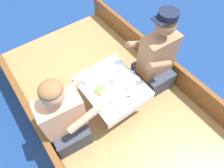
# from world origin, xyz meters

# --- Properties ---
(ground_plane) EXTENTS (60.00, 60.00, 0.00)m
(ground_plane) POSITION_xyz_m (0.00, 0.00, 0.00)
(ground_plane) COLOR navy
(boat_deck) EXTENTS (1.77, 3.41, 0.25)m
(boat_deck) POSITION_xyz_m (0.00, 0.00, 0.12)
(boat_deck) COLOR #A87F4C
(boat_deck) RESTS_ON ground_plane
(gunwale_port) EXTENTS (0.06, 3.41, 0.30)m
(gunwale_port) POSITION_xyz_m (-0.85, 0.00, 0.40)
(gunwale_port) COLOR brown
(gunwale_port) RESTS_ON boat_deck
(gunwale_starboard) EXTENTS (0.06, 3.41, 0.30)m
(gunwale_starboard) POSITION_xyz_m (0.85, 0.00, 0.40)
(gunwale_starboard) COLOR brown
(gunwale_starboard) RESTS_ON boat_deck
(cockpit_table) EXTENTS (0.61, 0.70, 0.38)m
(cockpit_table) POSITION_xyz_m (0.00, 0.08, 0.59)
(cockpit_table) COLOR #B2B2B7
(cockpit_table) RESTS_ON boat_deck
(person_port) EXTENTS (0.55, 0.48, 0.94)m
(person_port) POSITION_xyz_m (-0.60, 0.04, 0.63)
(person_port) COLOR #333847
(person_port) RESTS_ON boat_deck
(person_starboard) EXTENTS (0.54, 0.46, 1.06)m
(person_starboard) POSITION_xyz_m (0.60, 0.04, 0.68)
(person_starboard) COLOR #333847
(person_starboard) RESTS_ON boat_deck
(plate_sandwich) EXTENTS (0.18, 0.18, 0.01)m
(plate_sandwich) POSITION_xyz_m (-0.15, 0.09, 0.64)
(plate_sandwich) COLOR white
(plate_sandwich) RESTS_ON cockpit_table
(plate_bread) EXTENTS (0.19, 0.19, 0.01)m
(plate_bread) POSITION_xyz_m (0.10, 0.30, 0.64)
(plate_bread) COLOR white
(plate_bread) RESTS_ON cockpit_table
(sandwich) EXTENTS (0.13, 0.12, 0.05)m
(sandwich) POSITION_xyz_m (-0.15, 0.09, 0.66)
(sandwich) COLOR tan
(sandwich) RESTS_ON plate_sandwich
(bowl_port_near) EXTENTS (0.12, 0.12, 0.04)m
(bowl_port_near) POSITION_xyz_m (0.14, -0.07, 0.65)
(bowl_port_near) COLOR white
(bowl_port_near) RESTS_ON cockpit_table
(bowl_starboard_near) EXTENTS (0.14, 0.14, 0.04)m
(bowl_starboard_near) POSITION_xyz_m (-0.17, 0.26, 0.65)
(bowl_starboard_near) COLOR white
(bowl_starboard_near) RESTS_ON cockpit_table
(bowl_center_far) EXTENTS (0.11, 0.11, 0.04)m
(bowl_center_far) POSITION_xyz_m (0.23, 0.14, 0.65)
(bowl_center_far) COLOR white
(bowl_center_far) RESTS_ON cockpit_table
(coffee_cup_port) EXTENTS (0.11, 0.08, 0.07)m
(coffee_cup_port) POSITION_xyz_m (0.06, 0.09, 0.67)
(coffee_cup_port) COLOR white
(coffee_cup_port) RESTS_ON cockpit_table
(coffee_cup_starboard) EXTENTS (0.10, 0.07, 0.06)m
(coffee_cup_starboard) POSITION_xyz_m (-0.10, -0.11, 0.66)
(coffee_cup_starboard) COLOR white
(coffee_cup_starboard) RESTS_ON cockpit_table
(tin_can) EXTENTS (0.07, 0.07, 0.05)m
(tin_can) POSITION_xyz_m (-0.23, -0.07, 0.66)
(tin_can) COLOR silver
(tin_can) RESTS_ON cockpit_table
(utensil_spoon_starboard) EXTENTS (0.12, 0.14, 0.01)m
(utensil_spoon_starboard) POSITION_xyz_m (0.22, -0.15, 0.63)
(utensil_spoon_starboard) COLOR silver
(utensil_spoon_starboard) RESTS_ON cockpit_table
(utensil_knife_starboard) EXTENTS (0.15, 0.10, 0.00)m
(utensil_knife_starboard) POSITION_xyz_m (-0.01, 0.36, 0.63)
(utensil_knife_starboard) COLOR silver
(utensil_knife_starboard) RESTS_ON cockpit_table
(utensil_knife_port) EXTENTS (0.17, 0.06, 0.00)m
(utensil_knife_port) POSITION_xyz_m (0.03, -0.06, 0.63)
(utensil_knife_port) COLOR silver
(utensil_knife_port) RESTS_ON cockpit_table
(utensil_fork_starboard) EXTENTS (0.17, 0.06, 0.00)m
(utensil_fork_starboard) POSITION_xyz_m (0.10, -0.15, 0.63)
(utensil_fork_starboard) COLOR silver
(utensil_fork_starboard) RESTS_ON cockpit_table
(utensil_spoon_center) EXTENTS (0.15, 0.11, 0.01)m
(utensil_spoon_center) POSITION_xyz_m (0.26, -0.11, 0.63)
(utensil_spoon_center) COLOR silver
(utensil_spoon_center) RESTS_ON cockpit_table
(utensil_spoon_port) EXTENTS (0.14, 0.12, 0.01)m
(utensil_spoon_port) POSITION_xyz_m (0.27, 0.05, 0.63)
(utensil_spoon_port) COLOR silver
(utensil_spoon_port) RESTS_ON cockpit_table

